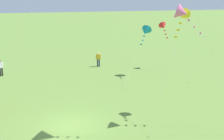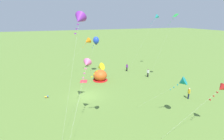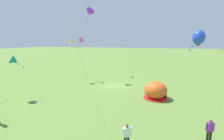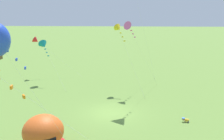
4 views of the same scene
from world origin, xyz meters
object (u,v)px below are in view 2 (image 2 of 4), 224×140
Objects in this scene: person_near_tent at (148,73)px; kite_pink at (87,64)px; toddler_crawling at (47,97)px; kite_teal at (182,82)px; kite_cyan at (156,17)px; kite_green at (174,18)px; kite_red at (221,88)px; kite_orange at (87,41)px; popup_tent at (100,75)px; person_far_back at (189,93)px; person_strolling at (127,67)px; kite_blue at (96,40)px; kite_yellow at (100,67)px; kite_purple at (79,19)px.

kite_pink reaches higher than person_near_tent.
kite_teal reaches higher than toddler_crawling.
person_near_tent is 12.95m from kite_cyan.
kite_red is at bearing -17.82° from kite_green.
kite_orange reaches higher than kite_teal.
popup_tent is 1.63× the size of person_far_back.
person_near_tent is 0.23× the size of kite_pink.
person_strolling is (-3.71, 7.43, -0.03)m from popup_tent.
kite_pink reaches higher than person_strolling.
kite_green is (5.50, 11.55, 10.56)m from popup_tent.
kite_pink is at bearing -87.40° from person_far_back.
kite_cyan is (-8.48, 24.22, 11.57)m from toddler_crawling.
kite_cyan reaches higher than person_near_tent.
kite_cyan is 14.64m from kite_blue.
kite_red is 0.88× the size of kite_orange.
person_far_back is 0.33× the size of kite_teal.
popup_tent is 1.63× the size of person_strolling.
kite_red is (22.81, -0.25, 3.82)m from person_strolling.
kite_orange is at bearing -101.77° from kite_cyan.
kite_green is (4.00, 1.88, 10.59)m from person_near_tent.
kite_teal reaches higher than popup_tent.
kite_teal reaches higher than person_near_tent.
person_strolling is 23.13m from kite_red.
kite_blue reaches higher than person_far_back.
kite_red is at bearing -17.36° from kite_cyan.
kite_yellow is at bearing -61.82° from kite_green.
kite_red is at bearing 58.16° from kite_purple.
kite_green is (0.93, 21.40, 11.38)m from toddler_crawling.
kite_orange is at bearing 141.70° from toddler_crawling.
kite_teal is 23.71m from kite_orange.
kite_blue is (-5.44, -9.23, 6.26)m from person_near_tent.
kite_green is at bearing 49.64° from kite_blue.
kite_blue is at bearing -166.82° from kite_teal.
kite_blue is at bearing -149.26° from person_far_back.
person_strolling is at bearing -155.88° from kite_green.
kite_purple is 1.00× the size of kite_cyan.
kite_green is at bearing 25.16° from person_near_tent.
kite_yellow reaches higher than person_near_tent.
kite_cyan is (3.14, 15.05, 5.03)m from kite_orange.
person_near_tent is 0.25× the size of kite_red.
kite_orange is 20.51m from kite_pink.
popup_tent reaches higher than toddler_crawling.
kite_yellow reaches higher than toddler_crawling.
kite_orange reaches higher than person_far_back.
kite_yellow reaches higher than kite_red.
person_strolling is at bearing 115.61° from toddler_crawling.
kite_yellow is at bearing -46.06° from kite_cyan.
kite_yellow is (20.91, -3.40, 0.02)m from kite_orange.
kite_teal is 0.69× the size of kite_pink.
kite_cyan is at bearing 162.64° from kite_red.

